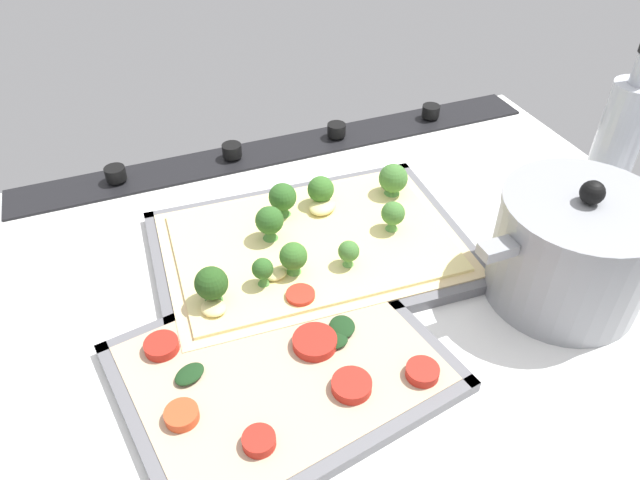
{
  "coord_description": "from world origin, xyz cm",
  "views": [
    {
      "loc": [
        23.63,
        44.68,
        46.38
      ],
      "look_at": [
        5.67,
        -0.66,
        5.88
      ],
      "focal_mm": 33.42,
      "sensor_mm": 36.0,
      "label": 1
    }
  ],
  "objects": [
    {
      "name": "baking_tray_back",
      "position": [
        13.8,
        9.95,
        0.38
      ],
      "size": [
        32.78,
        28.02,
        1.3
      ],
      "color": "slate",
      "rests_on": "ground_plane"
    },
    {
      "name": "veggie_pizza_back",
      "position": [
        13.67,
        10.03,
        1.1
      ],
      "size": [
        29.99,
        25.24,
        1.9
      ],
      "color": "tan",
      "rests_on": "baking_tray_back"
    },
    {
      "name": "oil_bottle",
      "position": [
        -30.83,
        1.22,
        9.78
      ],
      "size": [
        5.08,
        5.08,
        23.31
      ],
      "color": "#B7BCC6",
      "rests_on": "ground_plane"
    },
    {
      "name": "stove_control_panel",
      "position": [
        -0.0,
        -28.78,
        0.55
      ],
      "size": [
        78.33,
        7.0,
        2.6
      ],
      "color": "black",
      "rests_on": "ground_plane"
    },
    {
      "name": "cooking_pot",
      "position": [
        -17.97,
        10.78,
        6.17
      ],
      "size": [
        23.36,
        16.48,
        14.61
      ],
      "color": "gray",
      "rests_on": "ground_plane"
    },
    {
      "name": "baking_tray_front",
      "position": [
        4.85,
        -5.31,
        0.37
      ],
      "size": [
        37.43,
        27.21,
        1.3
      ],
      "color": "slate",
      "rests_on": "ground_plane"
    },
    {
      "name": "ground_plane",
      "position": [
        0.0,
        0.0,
        -1.5
      ],
      "size": [
        81.59,
        64.56,
        3.0
      ],
      "primitive_type": "cube",
      "color": "white"
    },
    {
      "name": "broccoli_pizza",
      "position": [
        4.83,
        -5.57,
        1.86
      ],
      "size": [
        34.92,
        24.69,
        5.72
      ],
      "color": "beige",
      "rests_on": "baking_tray_front"
    }
  ]
}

